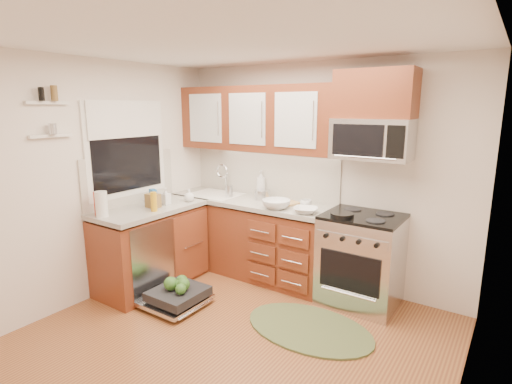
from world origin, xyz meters
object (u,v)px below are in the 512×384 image
Objects in this scene: dishwasher at (176,297)px; stock_pot at (262,195)px; microwave at (372,139)px; cup at (306,204)px; sink at (215,204)px; rug at (309,328)px; upper_cabinets at (256,119)px; range at (361,260)px; bowl_b at (276,204)px; bowl_a at (306,210)px; cutting_board at (287,202)px; skillet at (342,215)px; paper_towel_roll at (101,204)px.

dishwasher is 3.60× the size of stock_pot.
microwave is 0.98m from cup.
rug is (1.73, -0.75, -0.79)m from sink.
upper_cabinets is at bearing 158.17° from stock_pot.
range is at bearing 0.58° from cup.
sink is at bearing -176.15° from microwave.
range is 3.08× the size of bowl_b.
microwave reaches higher than cup.
cutting_board is at bearing 143.14° from bowl_a.
microwave reaches higher than cutting_board.
stock_pot is at bearing 165.69° from skillet.
sink is at bearing 170.50° from bowl_b.
bowl_a is at bearing -36.86° from cutting_board.
range is at bearing 52.52° from skillet.
stock_pot is (0.27, 1.22, 0.88)m from dishwasher.
bowl_a is (1.64, 1.27, -0.10)m from paper_towel_roll.
bowl_b reaches higher than cutting_board.
skillet is 0.77m from bowl_b.
stock_pot is at bearing -177.73° from cutting_board.
bowl_a is at bearing 177.93° from skillet.
range is 4.89× the size of stock_pot.
rug is 1.31m from cup.
stock_pot is 1.80m from paper_towel_roll.
microwave is 0.81m from skillet.
cup reaches higher than range.
sink is 2.71× the size of skillet.
skillet is 0.74× the size of bowl_b.
cup is (0.30, -0.11, 0.04)m from cutting_board.
upper_cabinets is at bearing 164.86° from skillet.
microwave reaches higher than bowl_b.
range is at bearing 33.40° from paper_towel_roll.
microwave reaches higher than skillet.
bowl_a is (0.85, -0.32, -0.92)m from upper_cabinets.
paper_towel_roll is at bearing -135.33° from bowl_b.
sink is 1.39m from bowl_a.
upper_cabinets reaches higher than microwave.
rug is 4.67× the size of paper_towel_roll.
bowl_b is at bearing 140.90° from rug.
range reaches higher than sink.
cutting_board is at bearing 94.64° from bowl_b.
rug is 1.17m from bowl_a.
cup is at bearing 116.01° from bowl_a.
stock_pot is at bearing 159.17° from bowl_a.
bowl_a reaches higher than cutting_board.
cup reaches higher than skillet.
rug is at bearing -38.49° from stock_pot.
stock_pot is 0.63× the size of bowl_b.
paper_towel_roll is at bearing -121.02° from stock_pot.
microwave is at bearing 3.85° from sink.
microwave reaches higher than paper_towel_roll.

